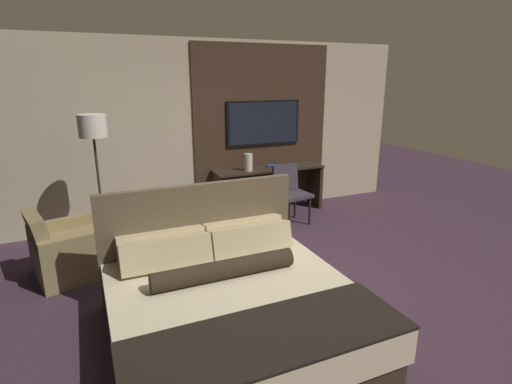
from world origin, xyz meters
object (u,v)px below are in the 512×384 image
Objects in this scene: tv at (264,123)px; armchair_by_window at (68,252)px; book at (274,166)px; vase_tall at (248,162)px; bed at (231,304)px; desk at (268,182)px; desk_chair at (289,188)px; floor_lamp at (94,138)px.

tv reaches higher than armchair_by_window.
book is at bearing -59.60° from tv.
vase_tall is at bearing -145.16° from tv.
book is at bearing 57.69° from bed.
tv is (0.00, 0.18, 0.97)m from desk.
tv is at bearing 34.84° from vase_tall.
tv is at bearing -80.79° from armchair_by_window.
bed is at bearing -119.31° from tv.
bed is 1.60× the size of tv.
vase_tall is (-0.49, 0.50, 0.37)m from desk_chair.
desk_chair is 0.64m from book.
desk is at bearing -179.82° from book.
floor_lamp reaches higher than desk_chair.
desk_chair is (1.86, 2.39, 0.23)m from bed.
armchair_by_window is at bearing -160.52° from book.
floor_lamp reaches higher than book.
vase_tall is (-0.39, -0.27, -0.58)m from tv.
tv is at bearing 15.89° from floor_lamp.
bed is 2.29× the size of desk_chair.
bed is 1.11× the size of desk.
floor_lamp is (-2.67, -0.76, 0.02)m from tv.
desk_chair is 0.51× the size of floor_lamp.
tv is at bearing 120.40° from book.
desk_chair reaches higher than desk.
floor_lamp is (-0.90, 2.40, 1.19)m from bed.
desk_chair is 3.31× the size of vase_tall.
desk_chair is (0.09, -0.59, 0.02)m from desk.
tv reaches higher than vase_tall.
desk is 2.01× the size of armchair_by_window.
floor_lamp is at bearing -164.11° from tv.
book reaches higher than desk.
armchair_by_window is (-3.10, -1.32, -1.21)m from tv.
desk_chair is at bearing -91.53° from book.
floor_lamp reaches higher than bed.
book is at bearing 80.22° from desk_chair.
armchair_by_window is 3.60× the size of book.
bed is 8.02× the size of book.
desk_chair reaches higher than armchair_by_window.
tv is at bearing 60.69° from bed.
armchair_by_window is at bearing -158.90° from vase_tall.
armchair_by_window is at bearing -178.53° from desk_chair.
desk_chair is 3.25m from armchair_by_window.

